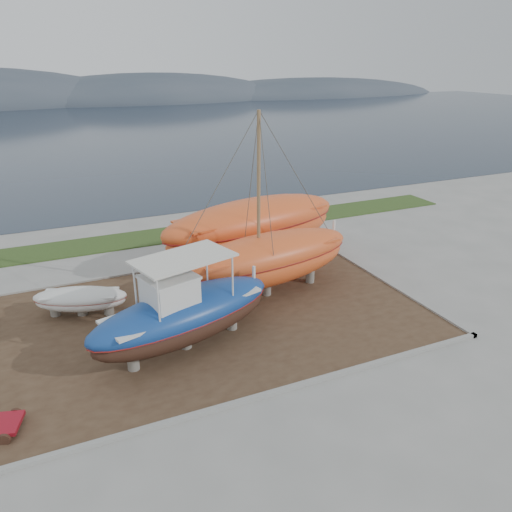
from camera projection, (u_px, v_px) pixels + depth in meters
name	position (u px, v px, depth m)	size (l,w,h in m)	color
ground	(252.00, 362.00, 18.98)	(140.00, 140.00, 0.00)	gray
dirt_patch	(216.00, 315.00, 22.36)	(18.00, 12.00, 0.06)	#422D1E
curb_frame	(216.00, 314.00, 22.34)	(18.60, 12.60, 0.15)	gray
grass_strip	(155.00, 237.00, 32.09)	(44.00, 3.00, 0.08)	#284219
sea	(72.00, 131.00, 78.24)	(260.00, 100.00, 0.04)	#1B2636
mountain_ridge	(51.00, 103.00, 124.80)	(200.00, 36.00, 20.00)	#333D49
blue_caique	(184.00, 304.00, 19.11)	(7.95, 2.48, 3.83)	navy
white_dinghy	(81.00, 302.00, 22.13)	(4.09, 1.53, 1.23)	silver
orange_sailboat	(267.00, 208.00, 22.62)	(9.27, 2.73, 8.69)	#E25322
orange_bare_hull	(253.00, 233.00, 27.26)	(10.90, 3.27, 3.57)	#E25322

